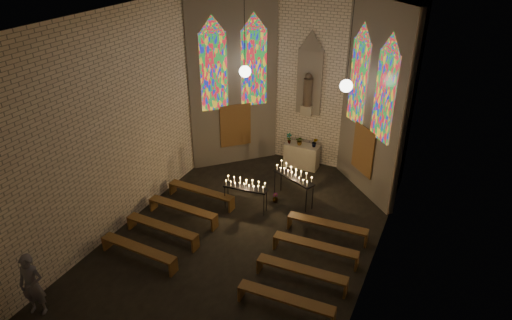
{
  "coord_description": "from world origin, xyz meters",
  "views": [
    {
      "loc": [
        5.4,
        -10.49,
        9.19
      ],
      "look_at": [
        -0.18,
        1.39,
        2.21
      ],
      "focal_mm": 32.0,
      "sensor_mm": 36.0,
      "label": 1
    }
  ],
  "objects_px": {
    "aisle_flower_pot": "(275,198)",
    "visitor": "(32,285)",
    "votive_stand_right": "(294,175)",
    "altar": "(302,156)",
    "votive_stand_left": "(245,186)"
  },
  "relations": [
    {
      "from": "aisle_flower_pot",
      "to": "visitor",
      "type": "distance_m",
      "value": 8.33
    },
    {
      "from": "votive_stand_right",
      "to": "visitor",
      "type": "xyz_separation_m",
      "value": [
        -4.13,
        -7.81,
        -0.18
      ]
    },
    {
      "from": "altar",
      "to": "visitor",
      "type": "distance_m",
      "value": 11.02
    },
    {
      "from": "altar",
      "to": "votive_stand_right",
      "type": "distance_m",
      "value": 2.76
    },
    {
      "from": "altar",
      "to": "votive_stand_right",
      "type": "xyz_separation_m",
      "value": [
        0.63,
        -2.62,
        0.59
      ]
    },
    {
      "from": "votive_stand_left",
      "to": "votive_stand_right",
      "type": "relative_size",
      "value": 0.91
    },
    {
      "from": "aisle_flower_pot",
      "to": "votive_stand_right",
      "type": "height_order",
      "value": "votive_stand_right"
    },
    {
      "from": "aisle_flower_pot",
      "to": "votive_stand_right",
      "type": "relative_size",
      "value": 0.21
    },
    {
      "from": "votive_stand_right",
      "to": "visitor",
      "type": "relative_size",
      "value": 0.95
    },
    {
      "from": "votive_stand_left",
      "to": "votive_stand_right",
      "type": "distance_m",
      "value": 1.8
    },
    {
      "from": "altar",
      "to": "aisle_flower_pot",
      "type": "relative_size",
      "value": 3.9
    },
    {
      "from": "altar",
      "to": "votive_stand_left",
      "type": "height_order",
      "value": "votive_stand_left"
    },
    {
      "from": "altar",
      "to": "aisle_flower_pot",
      "type": "bearing_deg",
      "value": -88.52
    },
    {
      "from": "altar",
      "to": "votive_stand_left",
      "type": "bearing_deg",
      "value": -100.08
    },
    {
      "from": "aisle_flower_pot",
      "to": "visitor",
      "type": "relative_size",
      "value": 0.2
    }
  ]
}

